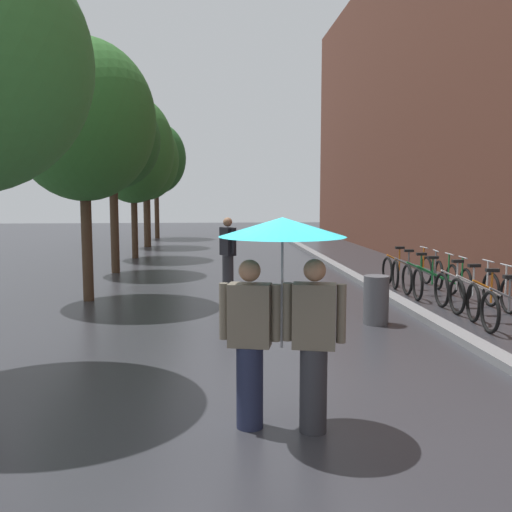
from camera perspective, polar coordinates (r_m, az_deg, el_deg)
name	(u,v)px	position (r m, az deg, el deg)	size (l,w,h in m)	color
ground_plane	(276,410)	(6.03, 2.07, -15.56)	(80.00, 80.00, 0.00)	#2D2D33
kerb_strip	(346,271)	(16.18, 9.19, -1.57)	(0.30, 36.00, 0.12)	slate
street_tree_1	(83,120)	(12.31, -17.35, 13.15)	(2.99, 2.99, 5.46)	#473323
street_tree_2	(112,141)	(16.58, -14.55, 11.38)	(2.72, 2.72, 5.19)	#473323
street_tree_3	(133,150)	(20.27, -12.53, 10.61)	(2.90, 2.90, 5.72)	#473323
street_tree_4	(146,160)	(24.65, -11.24, 9.67)	(2.82, 2.82, 5.52)	#473323
street_tree_5	(156,158)	(29.43, -10.25, 9.85)	(3.09, 3.09, 5.98)	#473323
parked_bicycle_1	(503,301)	(10.74, 24.00, -4.29)	(1.17, 0.85, 0.96)	black
parked_bicycle_2	(483,295)	(11.33, 22.31, -3.69)	(1.09, 0.72, 0.96)	black
parked_bicycle_3	(466,288)	(11.95, 20.79, -3.13)	(1.09, 0.71, 0.96)	black
parked_bicycle_4	(442,283)	(12.46, 18.52, -2.68)	(1.13, 0.79, 0.96)	black
parked_bicycle_5	(430,278)	(13.10, 17.39, -2.21)	(1.11, 0.75, 0.96)	black
parked_bicycle_6	(417,274)	(13.79, 16.19, -1.76)	(1.16, 0.84, 0.96)	black
parked_bicycle_7	(407,269)	(14.52, 15.24, -1.34)	(1.10, 0.73, 0.96)	black
couple_under_umbrella	(282,285)	(5.22, 2.68, -3.04)	(1.19, 1.19, 2.04)	#1E233D
litter_bin	(376,300)	(9.92, 12.22, -4.43)	(0.44, 0.44, 0.85)	#4C4C51
pedestrian_walking_midground	(228,254)	(12.82, -2.91, 0.19)	(0.38, 0.53, 1.74)	#2D2D33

